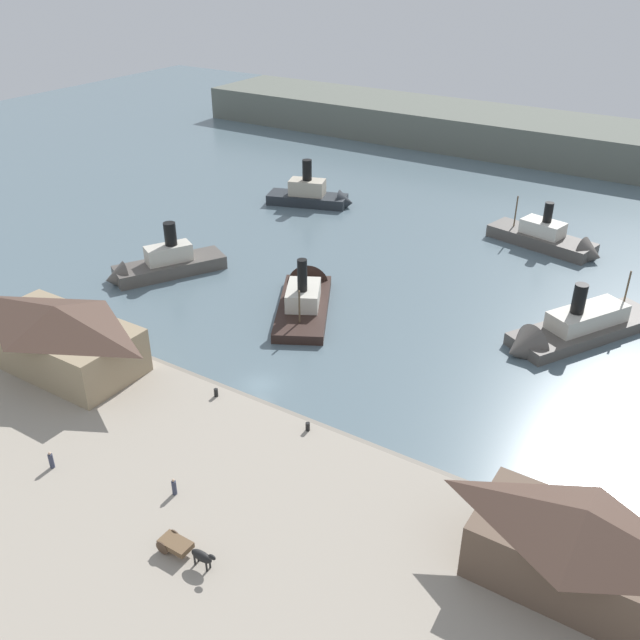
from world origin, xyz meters
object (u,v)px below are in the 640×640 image
object	(u,v)px
pedestrian_near_east_shed	(51,460)
ferry_mid_harbor	(568,331)
pedestrian_at_waters_edge	(174,487)
mooring_post_east	(308,427)
horse_cart	(185,549)
ferry_moored_east	(158,266)
mooring_post_center_east	(216,393)
ferry_approaching_east	(315,196)
ferry_shed_customs_shed	(578,547)
ferry_approaching_west	(553,241)
ferry_moored_west	(305,295)
ferry_shed_east_terminal	(60,336)

from	to	relation	value
pedestrian_near_east_shed	ferry_mid_harbor	world-z (taller)	ferry_mid_harbor
pedestrian_at_waters_edge	mooring_post_east	distance (m)	14.66
horse_cart	mooring_post_east	xyz separation A→B (m)	(-0.76, 18.61, -0.48)
ferry_moored_east	mooring_post_center_east	bearing A→B (deg)	-35.93
pedestrian_near_east_shed	ferry_moored_east	xyz separation A→B (m)	(-22.89, 37.45, -0.44)
pedestrian_at_waters_edge	ferry_mid_harbor	size ratio (longest dim) A/B	0.07
ferry_mid_harbor	ferry_approaching_east	bearing A→B (deg)	155.09
ferry_approaching_east	ferry_moored_east	xyz separation A→B (m)	(-2.64, -38.55, -0.17)
ferry_mid_harbor	ferry_moored_east	bearing A→B (deg)	-166.40
horse_cart	ferry_shed_customs_shed	bearing A→B (deg)	27.85
ferry_approaching_west	ferry_moored_east	size ratio (longest dim) A/B	1.09
ferry_moored_west	ferry_approaching_east	bearing A→B (deg)	121.00
mooring_post_east	ferry_mid_harbor	bearing A→B (deg)	63.93
ferry_shed_east_terminal	ferry_approaching_west	xyz separation A→B (m)	(36.52, 66.54, -3.62)
pedestrian_near_east_shed	ferry_approaching_east	size ratio (longest dim) A/B	0.11
pedestrian_at_waters_edge	ferry_mid_harbor	xyz separation A→B (m)	(21.45, 47.56, -0.66)
ferry_shed_customs_shed	mooring_post_center_east	world-z (taller)	ferry_shed_customs_shed
ferry_shed_east_terminal	pedestrian_at_waters_edge	size ratio (longest dim) A/B	11.08
mooring_post_center_east	ferry_approaching_east	size ratio (longest dim) A/B	0.05
ferry_shed_customs_shed	ferry_moored_east	size ratio (longest dim) A/B	0.86
horse_cart	mooring_post_center_east	distance (m)	21.95
ferry_approaching_east	ferry_mid_harbor	bearing A→B (deg)	-24.91
horse_cart	pedestrian_at_waters_edge	world-z (taller)	horse_cart
ferry_approaching_west	mooring_post_center_east	bearing A→B (deg)	-106.16
ferry_shed_east_terminal	ferry_approaching_east	bearing A→B (deg)	96.40
pedestrian_at_waters_edge	mooring_post_east	xyz separation A→B (m)	(4.93, 13.81, -0.32)
ferry_shed_customs_shed	ferry_moored_west	size ratio (longest dim) A/B	0.78
mooring_post_east	ferry_moored_east	distance (m)	44.60
pedestrian_near_east_shed	ferry_approaching_east	xyz separation A→B (m)	(-20.26, 76.00, -0.27)
pedestrian_near_east_shed	mooring_post_east	xyz separation A→B (m)	(16.90, 17.32, -0.36)
pedestrian_near_east_shed	pedestrian_at_waters_edge	distance (m)	12.48
mooring_post_center_east	ferry_shed_customs_shed	bearing A→B (deg)	-6.41
ferry_approaching_west	ferry_mid_harbor	bearing A→B (deg)	-70.20
ferry_moored_west	ferry_mid_harbor	bearing A→B (deg)	15.11
mooring_post_center_east	horse_cart	bearing A→B (deg)	-56.10
ferry_shed_customs_shed	ferry_mid_harbor	bearing A→B (deg)	105.29
pedestrian_near_east_shed	ferry_mid_harbor	distance (m)	61.04
ferry_shed_east_terminal	ferry_approaching_east	xyz separation A→B (m)	(-7.13, 63.61, -3.32)
pedestrian_at_waters_edge	mooring_post_center_east	bearing A→B (deg)	116.03
ferry_shed_east_terminal	pedestrian_at_waters_edge	xyz separation A→B (m)	(25.10, -8.88, -3.09)
mooring_post_center_east	ferry_approaching_east	bearing A→B (deg)	113.50
pedestrian_near_east_shed	ferry_moored_east	bearing A→B (deg)	121.44
mooring_post_center_east	ferry_mid_harbor	world-z (taller)	ferry_mid_harbor
ferry_approaching_east	ferry_moored_east	distance (m)	38.64
pedestrian_near_east_shed	ferry_approaching_west	world-z (taller)	ferry_approaching_west
mooring_post_center_east	pedestrian_at_waters_edge	bearing A→B (deg)	-63.97
ferry_shed_customs_shed	pedestrian_near_east_shed	xyz separation A→B (m)	(-43.94, -12.60, -2.94)
ferry_shed_east_terminal	mooring_post_center_east	size ratio (longest dim) A/B	20.81
horse_cart	pedestrian_at_waters_edge	size ratio (longest dim) A/B	3.31
ferry_shed_east_terminal	ferry_approaching_west	distance (m)	75.98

